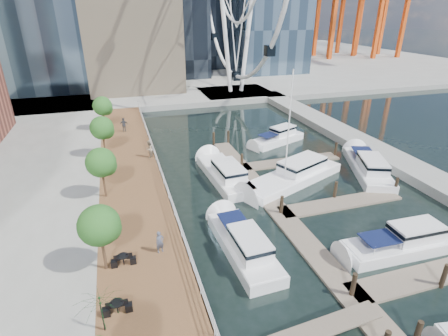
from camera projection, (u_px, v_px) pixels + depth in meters
ground at (293, 285)px, 22.63m from camera, size 520.00×520.00×0.00m
boardwalk at (133, 192)px, 33.03m from camera, size 6.00×60.00×1.00m
seawall at (165, 188)px, 33.84m from camera, size 0.25×60.00×1.00m
land_far at (143, 63)px, 111.03m from camera, size 200.00×114.00×1.00m
breakwater at (360, 143)px, 45.19m from camera, size 4.00×60.00×1.00m
pier at (236, 94)px, 71.37m from camera, size 14.00×12.00×1.00m
railing at (163, 178)px, 33.38m from camera, size 0.10×60.00×1.05m
floating_docks at (319, 191)px, 33.24m from camera, size 16.00×34.00×2.60m
street_trees at (101, 163)px, 29.94m from camera, size 2.60×42.60×4.60m
cafe_tables at (127, 335)px, 17.52m from camera, size 2.50×13.70×0.74m
yacht_foreground at (399, 251)px, 25.79m from camera, size 9.75×2.90×2.15m
pedestrian_near at (160, 242)px, 23.81m from camera, size 0.69×0.57×1.63m
pedestrian_mid at (149, 149)px, 39.10m from camera, size 1.10×1.20×1.98m
pedestrian_far at (124, 125)px, 47.39m from camera, size 1.18×0.64×1.91m
moored_yachts at (297, 187)px, 35.07m from camera, size 22.84×36.85×11.50m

